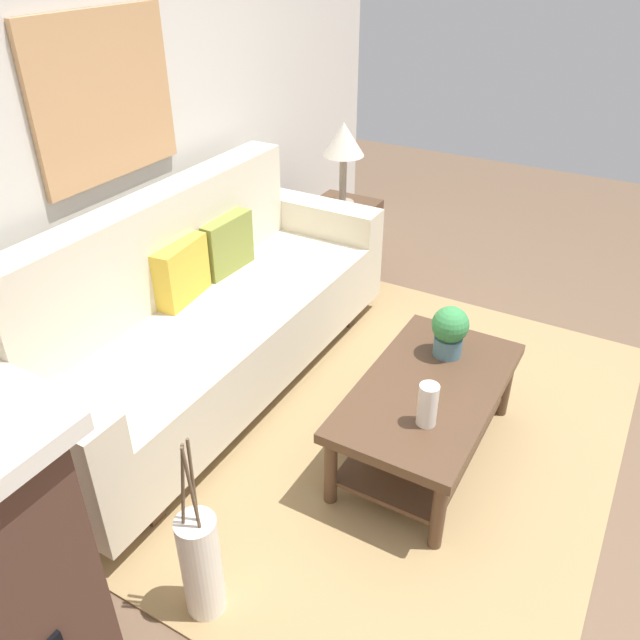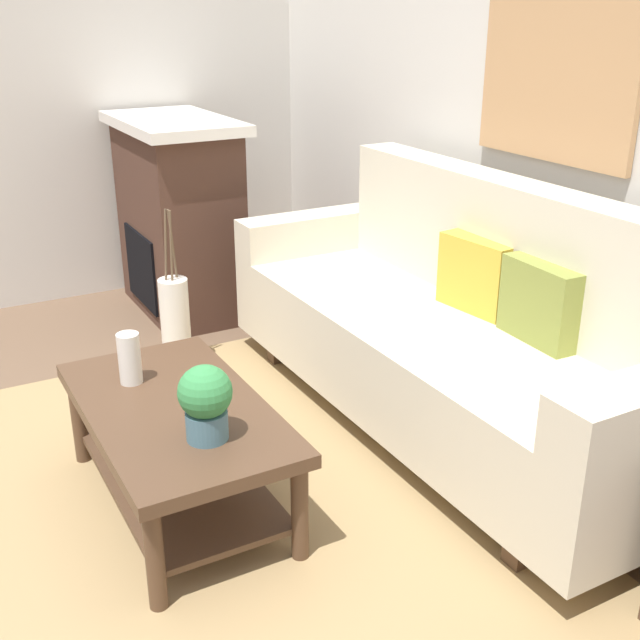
{
  "view_description": "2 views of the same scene",
  "coord_description": "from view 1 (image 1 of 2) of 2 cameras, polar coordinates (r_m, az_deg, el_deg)",
  "views": [
    {
      "loc": [
        -2.36,
        -0.35,
        2.23
      ],
      "look_at": [
        0.04,
        1.02,
        0.51
      ],
      "focal_mm": 35.7,
      "sensor_mm": 36.0,
      "label": 1
    },
    {
      "loc": [
        2.36,
        -0.4,
        1.78
      ],
      "look_at": [
        -0.02,
        0.91,
        0.68
      ],
      "focal_mm": 44.44,
      "sensor_mm": 36.0,
      "label": 2
    }
  ],
  "objects": [
    {
      "name": "floor_vase_branch_b",
      "position": [
        2.22,
        -12.2,
        -14.26
      ],
      "size": [
        0.04,
        0.04,
        0.36
      ],
      "primitive_type": "cylinder",
      "rotation": [
        0.08,
        0.06,
        0.0
      ],
      "color": "brown",
      "rests_on": "floor_vase"
    },
    {
      "name": "floor_vase_branch_c",
      "position": [
        2.2,
        -11.48,
        -14.62
      ],
      "size": [
        0.02,
        0.04,
        0.36
      ],
      "primitive_type": "cylinder",
      "rotation": [
        -0.07,
        -0.01,
        0.0
      ],
      "color": "brown",
      "rests_on": "floor_vase"
    },
    {
      "name": "framed_painting",
      "position": [
        3.38,
        -18.7,
        18.38
      ],
      "size": [
        0.87,
        0.03,
        0.77
      ],
      "primitive_type": "cube",
      "color": "tan"
    },
    {
      "name": "table_lamp",
      "position": [
        4.4,
        2.13,
        15.59
      ],
      "size": [
        0.28,
        0.28,
        0.57
      ],
      "color": "gray",
      "rests_on": "side_table"
    },
    {
      "name": "side_table",
      "position": [
        4.65,
        1.96,
        7.12
      ],
      "size": [
        0.44,
        0.44,
        0.56
      ],
      "primitive_type": "cube",
      "color": "#513826",
      "rests_on": "ground_plane"
    },
    {
      "name": "throw_pillow_olive",
      "position": [
        3.7,
        -8.45,
        6.75
      ],
      "size": [
        0.36,
        0.13,
        0.32
      ],
      "primitive_type": "cube",
      "rotation": [
        0.0,
        0.0,
        -0.04
      ],
      "color": "olive",
      "rests_on": "couch"
    },
    {
      "name": "area_rug",
      "position": [
        3.36,
        7.42,
        -9.94
      ],
      "size": [
        2.84,
        2.02,
        0.01
      ],
      "primitive_type": "cube",
      "color": "#A38456",
      "rests_on": "ground_plane"
    },
    {
      "name": "ground_plane",
      "position": [
        3.27,
        15.67,
        -12.64
      ],
      "size": [
        9.22,
        9.22,
        0.0
      ],
      "primitive_type": "plane",
      "color": "brown"
    },
    {
      "name": "coffee_table",
      "position": [
        3.05,
        9.62,
        -7.49
      ],
      "size": [
        1.1,
        0.6,
        0.43
      ],
      "color": "#513826",
      "rests_on": "ground_plane"
    },
    {
      "name": "potted_plant_tabletop",
      "position": [
        3.13,
        11.55,
        -0.89
      ],
      "size": [
        0.18,
        0.18,
        0.26
      ],
      "color": "slate",
      "rests_on": "coffee_table"
    },
    {
      "name": "throw_pillow_mustard",
      "position": [
        3.43,
        -12.34,
        4.27
      ],
      "size": [
        0.37,
        0.16,
        0.32
      ],
      "primitive_type": "cube",
      "rotation": [
        0.0,
        0.0,
        0.12
      ],
      "color": "gold",
      "rests_on": "couch"
    },
    {
      "name": "floor_vase_branch_a",
      "position": [
        2.22,
        -11.34,
        -13.97
      ],
      "size": [
        0.03,
        0.02,
        0.36
      ],
      "primitive_type": "cylinder",
      "rotation": [
        -0.02,
        0.04,
        0.0
      ],
      "color": "brown",
      "rests_on": "floor_vase"
    },
    {
      "name": "tabletop_vase",
      "position": [
        2.71,
        9.63,
        -7.5
      ],
      "size": [
        0.09,
        0.09,
        0.2
      ],
      "primitive_type": "cylinder",
      "color": "white",
      "rests_on": "coffee_table"
    },
    {
      "name": "floor_vase",
      "position": [
        2.53,
        -10.58,
        -20.89
      ],
      "size": [
        0.15,
        0.15,
        0.48
      ],
      "primitive_type": "cylinder",
      "color": "white",
      "rests_on": "ground_plane"
    },
    {
      "name": "wall_back",
      "position": [
        3.56,
        -17.34,
        16.24
      ],
      "size": [
        5.22,
        0.1,
        2.7
      ],
      "primitive_type": "cube",
      "color": "silver",
      "rests_on": "ground_plane"
    },
    {
      "name": "couch",
      "position": [
        3.48,
        -10.32,
        0.2
      ],
      "size": [
        2.45,
        0.84,
        1.08
      ],
      "color": "beige",
      "rests_on": "ground_plane"
    }
  ]
}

